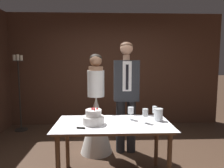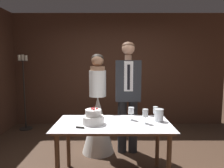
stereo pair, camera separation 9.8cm
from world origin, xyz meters
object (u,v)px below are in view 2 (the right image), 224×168
object	(u,v)px
groom	(127,92)
candle_stand	(23,92)
cake_knife	(86,128)
wine_glass_middle	(155,111)
wine_glass_near	(130,111)
tiered_cake	(92,118)
wine_glass_far	(144,114)
hurricane_candle	(158,115)
cake_table	(112,129)
bride	(97,117)

from	to	relation	value
groom	candle_stand	xyz separation A→B (m)	(-2.25, 1.17, -0.18)
cake_knife	wine_glass_middle	xyz separation A→B (m)	(0.91, 0.43, 0.10)
cake_knife	wine_glass_near	distance (m)	0.68
tiered_cake	wine_glass_far	size ratio (longest dim) A/B	1.47
tiered_cake	candle_stand	bearing A→B (deg)	131.41
groom	wine_glass_middle	bearing A→B (deg)	-59.22
groom	tiered_cake	bearing A→B (deg)	-121.75
cake_knife	wine_glass_middle	bearing A→B (deg)	38.11
hurricane_candle	groom	size ratio (longest dim) A/B	0.09
cake_table	bride	xyz separation A→B (m)	(-0.25, 0.78, -0.05)
tiered_cake	groom	world-z (taller)	groom
wine_glass_middle	candle_stand	distance (m)	3.12
bride	groom	bearing A→B (deg)	-0.05
cake_table	groom	world-z (taller)	groom
cake_table	tiered_cake	size ratio (longest dim) A/B	5.40
tiered_cake	wine_glass_far	distance (m)	0.66
tiered_cake	candle_stand	world-z (taller)	candle_stand
tiered_cake	wine_glass_near	bearing A→B (deg)	19.62
cake_knife	bride	bearing A→B (deg)	99.19
wine_glass_far	bride	world-z (taller)	bride
wine_glass_far	hurricane_candle	bearing A→B (deg)	26.53
cake_knife	groom	distance (m)	1.19
wine_glass_middle	groom	distance (m)	0.69
wine_glass_middle	groom	xyz separation A→B (m)	(-0.34, 0.57, 0.18)
tiered_cake	hurricane_candle	world-z (taller)	tiered_cake
cake_table	hurricane_candle	size ratio (longest dim) A/B	9.00
cake_knife	groom	world-z (taller)	groom
candle_stand	wine_glass_middle	bearing A→B (deg)	-33.96
cake_knife	wine_glass_near	size ratio (longest dim) A/B	2.45
hurricane_candle	bride	distance (m)	1.13
cake_table	wine_glass_middle	world-z (taller)	wine_glass_middle
cake_table	candle_stand	size ratio (longest dim) A/B	0.87
wine_glass_far	tiered_cake	bearing A→B (deg)	-178.44
tiered_cake	cake_knife	distance (m)	0.22
bride	candle_stand	world-z (taller)	candle_stand
wine_glass_far	cake_table	bearing A→B (deg)	177.97
wine_glass_far	candle_stand	xyz separation A→B (m)	(-2.41, 1.96, -0.01)
cake_table	wine_glass_near	xyz separation A→B (m)	(0.25, 0.14, 0.21)
tiered_cake	candle_stand	xyz separation A→B (m)	(-1.75, 1.98, 0.03)
cake_knife	wine_glass_middle	world-z (taller)	wine_glass_middle
bride	groom	distance (m)	0.66
groom	cake_table	bearing A→B (deg)	-107.89
groom	candle_stand	distance (m)	2.54
bride	hurricane_candle	bearing A→B (deg)	-38.81
wine_glass_middle	tiered_cake	bearing A→B (deg)	-164.28
wine_glass_near	groom	xyz separation A→B (m)	(0.00, 0.63, 0.17)
cake_knife	wine_glass_far	size ratio (longest dim) A/B	2.28
tiered_cake	groom	distance (m)	0.98
cake_knife	candle_stand	bearing A→B (deg)	140.50
tiered_cake	candle_stand	size ratio (longest dim) A/B	0.16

